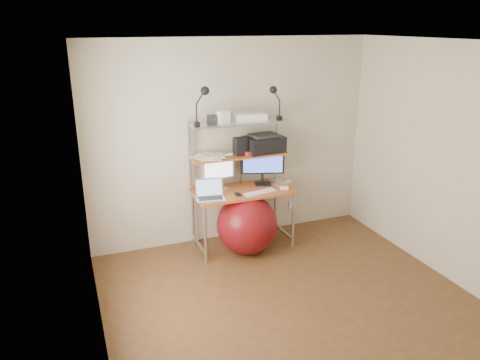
% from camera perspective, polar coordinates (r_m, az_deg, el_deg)
% --- Properties ---
extents(room, '(3.60, 3.60, 3.60)m').
position_cam_1_polar(room, '(4.22, 7.53, -0.93)').
color(room, brown).
rests_on(room, ground).
extents(computer_desk, '(1.20, 0.60, 1.57)m').
position_cam_1_polar(computer_desk, '(5.60, 0.13, 1.05)').
color(computer_desk, '#C45526').
rests_on(computer_desk, ground).
extents(desktop, '(1.20, 0.60, 0.00)m').
position_cam_1_polar(desktop, '(5.62, 0.36, -1.23)').
color(desktop, '#C45526').
rests_on(desktop, computer_desk).
extents(mid_shelf, '(1.18, 0.34, 0.00)m').
position_cam_1_polar(mid_shelf, '(5.61, -0.12, 3.14)').
color(mid_shelf, '#C45526').
rests_on(mid_shelf, computer_desk).
extents(top_shelf, '(1.18, 0.34, 0.00)m').
position_cam_1_polar(top_shelf, '(5.51, -0.12, 7.15)').
color(top_shelf, '#B6B5BA').
rests_on(top_shelf, computer_desk).
extents(floor, '(3.60, 3.60, 0.00)m').
position_cam_1_polar(floor, '(4.78, 6.87, -15.19)').
color(floor, brown).
rests_on(floor, ground).
extents(wall_outlet, '(0.08, 0.01, 0.12)m').
position_cam_1_polar(wall_outlet, '(6.40, 6.33, -3.01)').
color(wall_outlet, white).
rests_on(wall_outlet, room).
extents(monitor_silver, '(0.42, 0.18, 0.47)m').
position_cam_1_polar(monitor_silver, '(5.58, -2.65, 1.34)').
color(monitor_silver, '#B5B4B9').
rests_on(monitor_silver, desktop).
extents(monitor_black, '(0.52, 0.22, 0.54)m').
position_cam_1_polar(monitor_black, '(5.75, 2.76, 2.07)').
color(monitor_black, black).
rests_on(monitor_black, desktop).
extents(laptop, '(0.35, 0.30, 0.28)m').
position_cam_1_polar(laptop, '(5.36, -3.70, -1.75)').
color(laptop, silver).
rests_on(laptop, desktop).
extents(keyboard, '(0.41, 0.19, 0.01)m').
position_cam_1_polar(keyboard, '(5.54, 2.50, -1.49)').
color(keyboard, white).
rests_on(keyboard, desktop).
extents(mouse, '(0.11, 0.09, 0.03)m').
position_cam_1_polar(mouse, '(5.68, 5.40, -0.95)').
color(mouse, white).
rests_on(mouse, desktop).
extents(mac_mini, '(0.26, 0.26, 0.04)m').
position_cam_1_polar(mac_mini, '(5.91, 4.87, -0.08)').
color(mac_mini, silver).
rests_on(mac_mini, desktop).
extents(phone, '(0.07, 0.12, 0.01)m').
position_cam_1_polar(phone, '(5.46, -0.26, -1.77)').
color(phone, black).
rests_on(phone, desktop).
extents(printer, '(0.50, 0.36, 0.22)m').
position_cam_1_polar(printer, '(5.71, 2.91, 4.47)').
color(printer, black).
rests_on(printer, mid_shelf).
extents(nas_cube, '(0.15, 0.15, 0.20)m').
position_cam_1_polar(nas_cube, '(5.58, 0.00, 4.14)').
color(nas_cube, black).
rests_on(nas_cube, mid_shelf).
extents(red_box, '(0.18, 0.13, 0.05)m').
position_cam_1_polar(red_box, '(5.59, 1.37, 3.32)').
color(red_box, red).
rests_on(red_box, mid_shelf).
extents(scanner, '(0.40, 0.29, 0.10)m').
position_cam_1_polar(scanner, '(5.59, 1.23, 7.78)').
color(scanner, white).
rests_on(scanner, top_shelf).
extents(box_white, '(0.14, 0.13, 0.14)m').
position_cam_1_polar(box_white, '(5.39, -2.04, 7.64)').
color(box_white, white).
rests_on(box_white, top_shelf).
extents(box_grey, '(0.11, 0.11, 0.10)m').
position_cam_1_polar(box_grey, '(5.41, -3.37, 7.41)').
color(box_grey, '#2B2B2D').
rests_on(box_grey, top_shelf).
extents(clip_lamp_left, '(0.18, 0.10, 0.44)m').
position_cam_1_polar(clip_lamp_left, '(5.21, -4.51, 10.01)').
color(clip_lamp_left, black).
rests_on(clip_lamp_left, top_shelf).
extents(clip_lamp_right, '(0.16, 0.09, 0.41)m').
position_cam_1_polar(clip_lamp_right, '(5.53, 4.24, 10.25)').
color(clip_lamp_right, black).
rests_on(clip_lamp_right, top_shelf).
extents(exercise_ball, '(0.73, 0.73, 0.73)m').
position_cam_1_polar(exercise_ball, '(5.60, 0.84, -5.43)').
color(exercise_ball, maroon).
rests_on(exercise_ball, floor).
extents(paper_stack, '(0.41, 0.41, 0.02)m').
position_cam_1_polar(paper_stack, '(5.49, -3.71, 2.88)').
color(paper_stack, white).
rests_on(paper_stack, mid_shelf).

